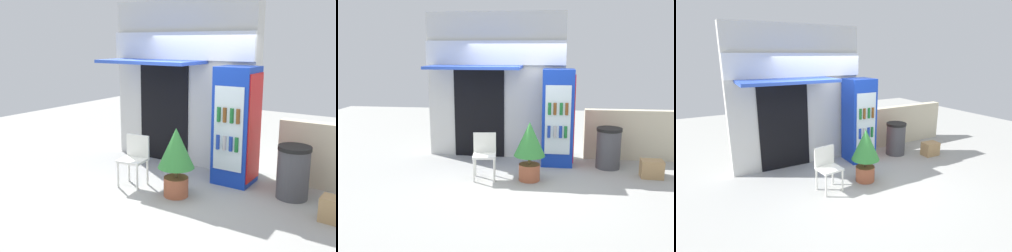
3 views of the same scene
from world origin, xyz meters
The scene contains 7 objects.
ground centered at (0.00, 0.00, 0.00)m, with size 16.00×16.00×0.00m, color #A3A39E.
storefront_building centered at (-0.70, 1.37, 1.61)m, with size 3.03×1.25×3.17m.
drink_cooler centered at (0.69, 0.85, 1.00)m, with size 0.65×0.67×1.99m.
plastic_chair centered at (-0.67, -0.19, 0.50)m, with size 0.47×0.44×0.85m.
potted_plant_near_shop centered at (0.17, -0.23, 0.67)m, with size 0.57×0.57×1.10m.
trash_bin centered at (1.72, 0.70, 0.42)m, with size 0.51×0.51×0.83m.
cardboard_box centered at (2.45, 0.20, 0.17)m, with size 0.40×0.29×0.34m, color tan.
Camera 1 is at (3.22, -5.05, 2.39)m, focal length 41.15 mm.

